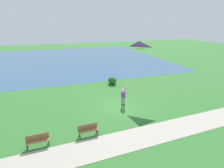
% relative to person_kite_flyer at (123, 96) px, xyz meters
% --- Properties ---
extents(ground_plane, '(120.00, 120.00, 0.00)m').
position_rel_person_kite_flyer_xyz_m(ground_plane, '(0.06, 0.39, -1.05)').
color(ground_plane, '#33702D').
extents(lake_water, '(36.00, 44.00, 0.01)m').
position_rel_person_kite_flyer_xyz_m(lake_water, '(26.10, 4.39, -1.04)').
color(lake_water, '#385B7F').
rests_on(lake_water, ground).
extents(walkway_path, '(3.66, 32.07, 0.02)m').
position_rel_person_kite_flyer_xyz_m(walkway_path, '(-5.51, 2.39, -1.04)').
color(walkway_path, '#ADA393').
rests_on(walkway_path, ground).
extents(person_kite_flyer, '(0.56, 0.61, 1.83)m').
position_rel_person_kite_flyer_xyz_m(person_kite_flyer, '(0.00, 0.00, 0.00)').
color(person_kite_flyer, '#232328').
rests_on(person_kite_flyer, ground).
extents(flying_kite, '(2.29, 3.00, 4.33)m').
position_rel_person_kite_flyer_xyz_m(flying_kite, '(1.62, -2.33, 4.59)').
color(flying_kite, purple).
extents(park_bench_near_walkway, '(0.50, 1.52, 0.88)m').
position_rel_person_kite_flyer_xyz_m(park_bench_near_walkway, '(-3.92, 4.46, -0.54)').
color(park_bench_near_walkway, olive).
rests_on(park_bench_near_walkway, ground).
extents(park_bench_far_walkway, '(0.50, 1.52, 0.88)m').
position_rel_person_kite_flyer_xyz_m(park_bench_far_walkway, '(-4.06, 7.96, -0.54)').
color(park_bench_far_walkway, olive).
rests_on(park_bench_far_walkway, ground).
extents(lakeside_shrub, '(1.36, 1.11, 1.00)m').
position_rel_person_kite_flyer_xyz_m(lakeside_shrub, '(6.67, -1.13, -0.55)').
color(lakeside_shrub, '#236028').
rests_on(lakeside_shrub, ground).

